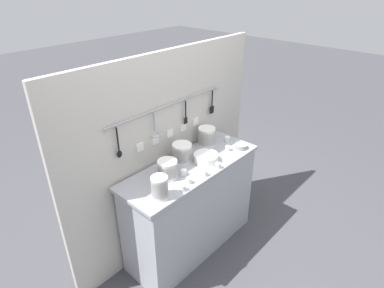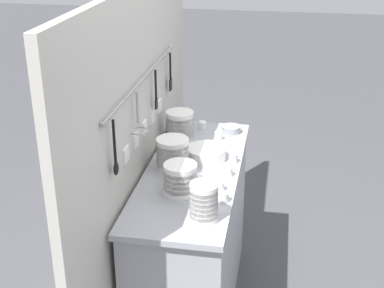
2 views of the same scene
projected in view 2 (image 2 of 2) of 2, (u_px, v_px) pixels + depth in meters
name	position (u px, v px, depth m)	size (l,w,h in m)	color
counter	(193.00, 243.00, 2.96)	(1.33, 0.48, 0.92)	#9EA0A8
back_wall	(142.00, 165.00, 2.82)	(2.13, 0.11, 1.85)	#BCB7AD
bowl_stack_tall_left	(204.00, 202.00, 2.29)	(0.12, 0.12, 0.18)	white
bowl_stack_back_corner	(180.00, 179.00, 2.51)	(0.16, 0.16, 0.15)	white
bowl_stack_nested_right	(172.00, 154.00, 2.76)	(0.17, 0.17, 0.16)	white
bowl_stack_short_front	(180.00, 126.00, 3.10)	(0.16, 0.16, 0.17)	white
plate_stack	(206.00, 153.00, 2.88)	(0.21, 0.21, 0.06)	white
steel_mixing_bowl	(231.00, 129.00, 3.22)	(0.11, 0.11, 0.04)	#93969E
cup_edge_far	(228.00, 172.00, 2.70)	(0.05, 0.05, 0.05)	white
cup_centre	(219.00, 136.00, 3.12)	(0.05, 0.05, 0.05)	white
cup_edge_near	(199.00, 179.00, 2.62)	(0.05, 0.05, 0.05)	white
cup_back_left	(219.00, 186.00, 2.56)	(0.05, 0.05, 0.05)	white
cup_mid_row	(233.00, 158.00, 2.84)	(0.05, 0.05, 0.05)	white
cup_front_left	(224.00, 197.00, 2.46)	(0.05, 0.05, 0.05)	white
cup_by_caddy	(202.00, 125.00, 3.27)	(0.05, 0.05, 0.05)	white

